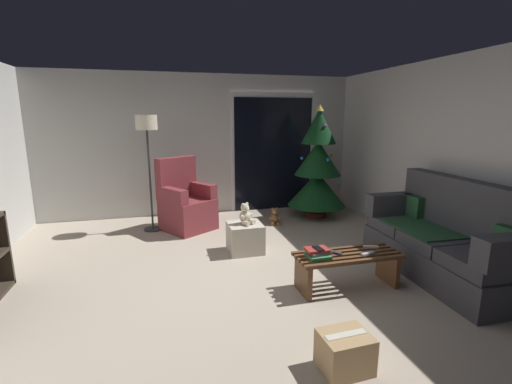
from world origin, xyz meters
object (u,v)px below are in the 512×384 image
Objects in this scene: couch at (445,241)px; book_stack at (318,253)px; teddy_bear_chestnut_by_tree at (275,217)px; ottoman at (245,238)px; remote_silver at (368,254)px; christmas_tree at (318,169)px; coffee_table at (347,265)px; cell_phone at (318,248)px; cardboard_box_taped_mid_floor at (345,352)px; teddy_bear_cream at (246,215)px; floor_lamp at (147,134)px; remote_graphite at (334,252)px; remote_white at (371,247)px; armchair at (186,204)px.

couch reaches higher than book_stack.
book_stack is 2.36m from teddy_bear_chestnut_by_tree.
ottoman is 1.29m from teddy_bear_chestnut_by_tree.
christmas_tree reaches higher than remote_silver.
cell_phone is (-0.34, -0.02, 0.22)m from coffee_table.
coffee_table is at bearing 60.59° from cardboard_box_taped_mid_floor.
christmas_tree is at bearing 72.64° from coffee_table.
ottoman is 1.54× the size of teddy_bear_cream.
remote_silver is 0.43× the size of cardboard_box_taped_mid_floor.
teddy_bear_chestnut_by_tree is at bearing -6.20° from floor_lamp.
remote_graphite is 1.00× the size of remote_white.
book_stack is 0.88× the size of teddy_bear_cream.
book_stack is at bearing 162.14° from remote_graphite.
teddy_bear_cream is (-0.45, 1.27, 0.03)m from cell_phone.
ottoman is at bearing -46.23° from floor_lamp.
remote_white is 3.55m from floor_lamp.
cell_phone is (-0.21, -0.06, 0.08)m from remote_graphite.
cell_phone is at bearing 75.47° from cardboard_box_taped_mid_floor.
remote_graphite is 0.55× the size of teddy_bear_cream.
ottoman is 2.38m from cardboard_box_taped_mid_floor.
cardboard_box_taped_mid_floor is (-0.95, -1.19, -0.25)m from remote_white.
remote_white is at bearing -80.58° from teddy_bear_chestnut_by_tree.
armchair reaches higher than remote_graphite.
cardboard_box_taped_mid_floor is (0.17, -2.37, -0.05)m from ottoman.
coffee_table is 3.46m from floor_lamp.
remote_graphite is 1.40m from ottoman.
christmas_tree is (0.79, 2.53, 0.62)m from coffee_table.
coffee_table is 2.72m from christmas_tree.
coffee_table is 2.50× the size of ottoman.
couch reaches higher than remote_white.
cell_phone is 1.35m from teddy_bear_cream.
teddy_bear_cream is (-0.79, 1.25, 0.25)m from coffee_table.
floor_lamp is at bearing 24.68° from remote_silver.
couch reaches higher than teddy_bear_cream.
christmas_tree is 2.33m from armchair.
ottoman is at bearing 148.12° from couch.
remote_white is at bearing -46.35° from floor_lamp.
teddy_bear_cream is (-1.59, -1.28, -0.37)m from christmas_tree.
teddy_bear_cream reaches higher than book_stack.
armchair is at bearing 121.30° from coffee_table.
remote_silver is at bearing -174.96° from couch.
coffee_table is at bearing -51.46° from floor_lamp.
couch is 0.89m from remote_white.
floor_lamp is 4.12m from cardboard_box_taped_mid_floor.
floor_lamp is 4.96× the size of cardboard_box_taped_mid_floor.
cardboard_box_taped_mid_floor is (-0.50, -1.15, -0.25)m from remote_graphite.
ottoman is at bearing 109.74° from book_stack.
teddy_bear_cream is (-0.98, 1.33, 0.11)m from remote_silver.
cardboard_box_taped_mid_floor is at bearing -69.18° from floor_lamp.
remote_graphite is 0.08× the size of christmas_tree.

